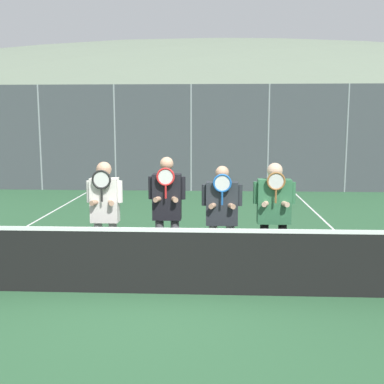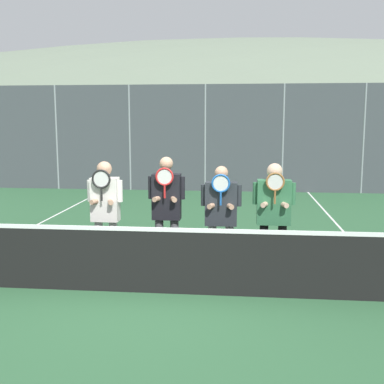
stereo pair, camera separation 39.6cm
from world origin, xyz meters
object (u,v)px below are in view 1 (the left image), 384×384
Objects in this scene: car_far_left at (94,155)px; player_leftmost at (105,209)px; car_center at (342,157)px; player_center_left at (167,207)px; player_center_right at (222,212)px; car_left_of_center at (213,156)px; player_rightmost at (274,209)px.

player_leftmost is at bearing -75.06° from car_far_left.
player_center_left is at bearing -115.35° from car_center.
car_center reaches higher than player_center_right.
player_center_right is 13.72m from car_far_left.
car_far_left is (-4.34, 12.65, -0.16)m from player_center_left.
player_center_right is (1.78, 0.01, -0.04)m from player_leftmost.
car_left_of_center is at bearing 90.89° from player_center_right.
player_leftmost is 13.17m from car_far_left.
player_leftmost is 0.96× the size of player_center_left.
player_center_right is at bearing -111.96° from car_center.
player_rightmost is at bearing -108.80° from car_center.
player_center_right is 0.97× the size of player_rightmost.
player_center_right is at bearing 0.36° from player_leftmost.
player_center_left reaches higher than car_far_left.
car_far_left reaches higher than player_rightmost.
player_leftmost is at bearing -179.64° from player_center_right.
player_rightmost is at bearing -0.49° from player_center_left.
player_leftmost is 0.42× the size of car_left_of_center.
player_leftmost is at bearing -175.93° from player_center_left.
car_far_left is at bearing 108.92° from player_center_left.
car_far_left is 4.99m from car_left_of_center.
player_center_left is 0.84m from player_center_right.
player_center_left is at bearing 4.07° from player_leftmost.
player_center_right is at bearing -89.11° from car_left_of_center.
car_far_left is 0.94× the size of car_center.
car_far_left is at bearing 115.18° from player_rightmost.
player_center_right is 0.40× the size of car_far_left.
player_center_left reaches higher than player_rightmost.
player_center_left is 13.38m from car_far_left.
car_center is (6.71, 12.23, -0.15)m from player_leftmost.
car_far_left is (-3.39, 12.72, -0.14)m from player_leftmost.
player_rightmost is 14.00m from car_far_left.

